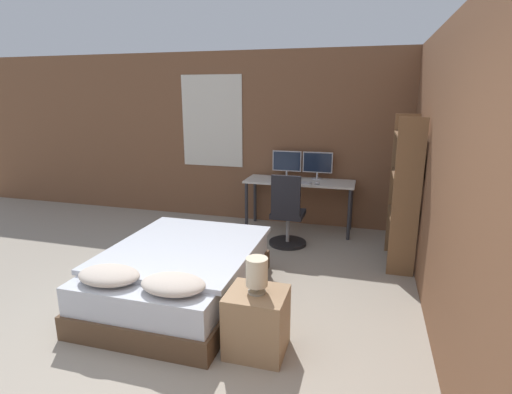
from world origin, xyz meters
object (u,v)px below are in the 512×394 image
object	(u,v)px
bed	(180,274)
desk	(299,187)
monitor_left	(287,162)
office_chair	(287,218)
bookshelf	(405,184)
monitor_right	(318,164)
bedside_lamp	(257,273)
computer_mouse	(317,183)
keyboard	(297,183)
nightstand	(257,322)

from	to	relation	value
bed	desk	distance (m)	2.61
monitor_left	office_chair	distance (m)	1.11
monitor_left	bed	bearing A→B (deg)	-101.71
office_chair	bookshelf	xyz separation A→B (m)	(1.45, -0.27, 0.63)
bed	monitor_right	world-z (taller)	monitor_right
bed	bedside_lamp	bearing A→B (deg)	-32.23
bed	bedside_lamp	xyz separation A→B (m)	(0.99, -0.62, 0.42)
monitor_left	computer_mouse	size ratio (longest dim) A/B	6.43
bed	keyboard	size ratio (longest dim) A/B	4.84
bedside_lamp	monitor_right	world-z (taller)	monitor_right
bed	bookshelf	size ratio (longest dim) A/B	1.08
nightstand	bed	bearing A→B (deg)	147.77
bed	monitor_left	world-z (taller)	monitor_left
bedside_lamp	monitor_left	xyz separation A→B (m)	(-0.44, 3.27, 0.32)
monitor_left	monitor_right	xyz separation A→B (m)	(0.48, 0.00, 0.00)
nightstand	computer_mouse	bearing A→B (deg)	88.18
monitor_left	office_chair	bearing A→B (deg)	-77.30
bedside_lamp	desk	distance (m)	3.09
bed	monitor_right	xyz separation A→B (m)	(1.02, 2.64, 0.75)
office_chair	monitor_left	bearing A→B (deg)	102.70
monitor_left	bedside_lamp	bearing A→B (deg)	-82.36
bedside_lamp	monitor_right	size ratio (longest dim) A/B	0.65
bedside_lamp	bookshelf	world-z (taller)	bookshelf
bed	keyboard	bearing A→B (deg)	70.96
bookshelf	bedside_lamp	bearing A→B (deg)	-120.06
bedside_lamp	keyboard	distance (m)	2.91
nightstand	office_chair	size ratio (longest dim) A/B	0.51
desk	keyboard	size ratio (longest dim) A/B	4.04
monitor_left	office_chair	xyz separation A→B (m)	(0.20, -0.89, -0.62)
nightstand	desk	distance (m)	3.12
computer_mouse	bookshelf	xyz separation A→B (m)	(1.12, -0.80, 0.23)
nightstand	monitor_left	xyz separation A→B (m)	(-0.44, 3.27, 0.76)
desk	bedside_lamp	bearing A→B (deg)	-86.28
keyboard	computer_mouse	xyz separation A→B (m)	(0.29, 0.00, 0.01)
office_chair	desk	bearing A→B (deg)	87.04
monitor_left	computer_mouse	world-z (taller)	monitor_left
monitor_right	bedside_lamp	bearing A→B (deg)	-90.66
bedside_lamp	keyboard	world-z (taller)	bedside_lamp
bedside_lamp	office_chair	distance (m)	2.40
desk	keyboard	xyz separation A→B (m)	(0.00, -0.18, 0.11)
monitor_left	office_chair	size ratio (longest dim) A/B	0.44
nightstand	office_chair	world-z (taller)	office_chair
bed	bookshelf	world-z (taller)	bookshelf
desk	keyboard	world-z (taller)	keyboard
bed	office_chair	world-z (taller)	office_chair
desk	nightstand	bearing A→B (deg)	-86.28
keyboard	office_chair	size ratio (longest dim) A/B	0.40
monitor_right	keyboard	distance (m)	0.49
office_chair	bookshelf	size ratio (longest dim) A/B	0.56
computer_mouse	bookshelf	distance (m)	1.40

